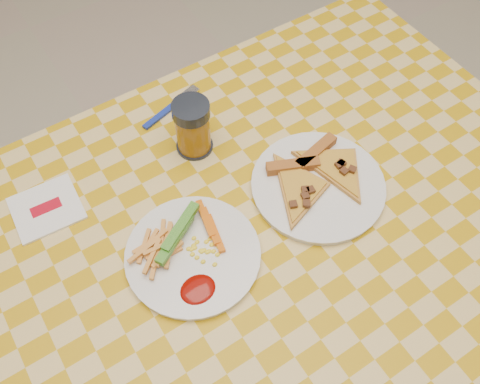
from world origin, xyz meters
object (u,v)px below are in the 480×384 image
at_px(table, 247,259).
at_px(plate_left, 193,256).
at_px(plate_right, 318,186).
at_px(drink_glass, 193,127).

xyz_separation_m(table, plate_left, (-0.10, 0.02, 0.08)).
bearing_deg(table, plate_left, 166.34).
bearing_deg(plate_right, drink_glass, 124.27).
relative_size(table, plate_right, 5.21).
distance_m(plate_left, plate_right, 0.27).
relative_size(plate_right, drink_glass, 2.08).
distance_m(table, plate_right, 0.19).
xyz_separation_m(plate_left, drink_glass, (0.13, 0.21, 0.05)).
xyz_separation_m(table, plate_right, (0.17, 0.02, 0.08)).
bearing_deg(plate_left, drink_glass, 59.29).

